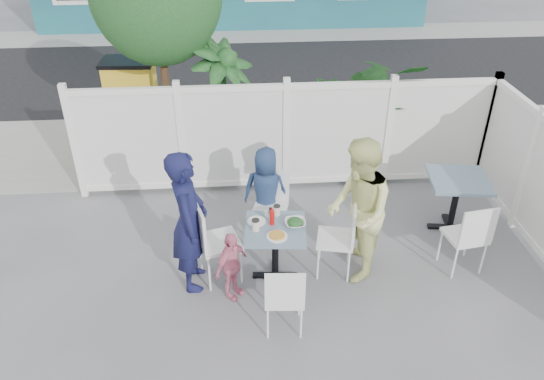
{
  "coord_description": "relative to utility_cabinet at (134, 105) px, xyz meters",
  "views": [
    {
      "loc": [
        -0.61,
        -4.26,
        4.09
      ],
      "look_at": [
        -0.22,
        0.82,
        0.94
      ],
      "focal_mm": 35.0,
      "sensor_mm": 36.0,
      "label": 1
    }
  ],
  "objects": [
    {
      "name": "chair_right",
      "position": [
        2.81,
        -3.53,
        -0.16
      ],
      "size": [
        0.49,
        0.5,
        0.93
      ],
      "rotation": [
        0.0,
        0.0,
        1.35
      ],
      "color": "white",
      "rests_on": "ground"
    },
    {
      "name": "chair_near",
      "position": [
        2.06,
        -4.42,
        -0.21
      ],
      "size": [
        0.41,
        0.4,
        0.85
      ],
      "rotation": [
        0.0,
        0.0,
        -0.07
      ],
      "color": "white",
      "rests_on": "ground"
    },
    {
      "name": "coffee_cup_b",
      "position": [
        2.08,
        -3.33,
        0.05
      ],
      "size": [
        0.07,
        0.07,
        0.11
      ],
      "primitive_type": "cylinder",
      "color": "beige",
      "rests_on": "main_table"
    },
    {
      "name": "potted_shrub_b",
      "position": [
        3.74,
        -1.0,
        0.24
      ],
      "size": [
        2.1,
        1.97,
        1.88
      ],
      "primitive_type": "imported",
      "rotation": [
        0.0,
        0.0,
        5.92
      ],
      "color": "#154121",
      "rests_on": "ground"
    },
    {
      "name": "salad_bowl",
      "position": [
        2.26,
        -3.55,
        0.03
      ],
      "size": [
        0.23,
        0.23,
        0.06
      ],
      "primitive_type": "imported",
      "color": "white",
      "rests_on": "main_table"
    },
    {
      "name": "main_table",
      "position": [
        2.04,
        -3.58,
        -0.16
      ],
      "size": [
        0.72,
        0.72,
        0.7
      ],
      "rotation": [
        0.0,
        0.0,
        -0.09
      ],
      "color": "#4A6182",
      "rests_on": "ground"
    },
    {
      "name": "toddler",
      "position": [
        1.54,
        -3.85,
        -0.29
      ],
      "size": [
        0.47,
        0.5,
        0.83
      ],
      "primitive_type": "imported",
      "rotation": [
        0.0,
        0.0,
        0.87
      ],
      "color": "pink",
      "rests_on": "ground"
    },
    {
      "name": "boy",
      "position": [
        2.0,
        -2.65,
        -0.11
      ],
      "size": [
        0.63,
        0.47,
        1.18
      ],
      "primitive_type": "imported",
      "rotation": [
        0.0,
        0.0,
        2.97
      ],
      "color": "navy",
      "rests_on": "ground"
    },
    {
      "name": "salt_shaker",
      "position": [
        1.95,
        -3.36,
        0.04
      ],
      "size": [
        0.03,
        0.03,
        0.07
      ],
      "primitive_type": "cylinder",
      "color": "white",
      "rests_on": "main_table"
    },
    {
      "name": "chair_left",
      "position": [
        1.33,
        -3.54,
        -0.12
      ],
      "size": [
        0.55,
        0.56,
        1.0
      ],
      "rotation": [
        0.0,
        0.0,
        -1.28
      ],
      "color": "white",
      "rests_on": "ground"
    },
    {
      "name": "far_sidewalk",
      "position": [
        2.25,
        6.6,
        -0.7
      ],
      "size": [
        24.0,
        1.6,
        0.01
      ],
      "primitive_type": "cube",
      "color": "gray",
      "rests_on": "ground"
    },
    {
      "name": "coffee_cup_a",
      "position": [
        1.82,
        -3.61,
        0.06
      ],
      "size": [
        0.08,
        0.08,
        0.12
      ],
      "primitive_type": "cylinder",
      "color": "beige",
      "rests_on": "main_table"
    },
    {
      "name": "street",
      "position": [
        2.25,
        3.5,
        -0.7
      ],
      "size": [
        24.0,
        5.0,
        0.01
      ],
      "primitive_type": "cube",
      "color": "black",
      "rests_on": "ground"
    },
    {
      "name": "chair_spare",
      "position": [
        4.23,
        -3.64,
        -0.16
      ],
      "size": [
        0.48,
        0.47,
        0.92
      ],
      "rotation": [
        0.0,
        0.0,
        0.16
      ],
      "color": "white",
      "rests_on": "ground"
    },
    {
      "name": "potted_shrub_a",
      "position": [
        1.46,
        -0.9,
        0.3
      ],
      "size": [
        1.54,
        1.54,
        2.01
      ],
      "primitive_type": "imported",
      "rotation": [
        0.0,
        0.0,
        1.05
      ],
      "color": "#154121",
      "rests_on": "ground"
    },
    {
      "name": "plate_side",
      "position": [
        1.84,
        -3.45,
        0.0
      ],
      "size": [
        0.21,
        0.21,
        0.01
      ],
      "primitive_type": "cylinder",
      "color": "white",
      "rests_on": "main_table"
    },
    {
      "name": "woman",
      "position": [
        2.95,
        -3.54,
        0.14
      ],
      "size": [
        0.66,
        0.84,
        1.69
      ],
      "primitive_type": "imported",
      "rotation": [
        0.0,
        0.0,
        -1.6
      ],
      "color": "#D8E245",
      "rests_on": "ground"
    },
    {
      "name": "spare_table",
      "position": [
        4.4,
        -2.8,
        -0.11
      ],
      "size": [
        0.81,
        0.81,
        0.76
      ],
      "rotation": [
        0.0,
        0.0,
        -0.14
      ],
      "color": "#4A6182",
      "rests_on": "ground"
    },
    {
      "name": "near_sidewalk",
      "position": [
        2.25,
        -0.2,
        -0.7
      ],
      "size": [
        24.0,
        2.6,
        0.01
      ],
      "primitive_type": "cube",
      "color": "gray",
      "rests_on": "ground"
    },
    {
      "name": "fence_back",
      "position": [
        2.35,
        -1.6,
        0.08
      ],
      "size": [
        5.86,
        0.08,
        1.6
      ],
      "color": "white",
      "rests_on": "ground"
    },
    {
      "name": "utility_cabinet",
      "position": [
        0.0,
        0.0,
        0.0
      ],
      "size": [
        0.79,
        0.58,
        1.41
      ],
      "primitive_type": "cube",
      "rotation": [
        0.0,
        0.0,
        -0.05
      ],
      "color": "gold",
      "rests_on": "ground"
    },
    {
      "name": "pepper_shaker",
      "position": [
        2.01,
        -3.29,
        0.03
      ],
      "size": [
        0.03,
        0.03,
        0.07
      ],
      "primitive_type": "cylinder",
      "color": "black",
      "rests_on": "main_table"
    },
    {
      "name": "chair_back",
      "position": [
        2.05,
        -2.75,
        -0.18
      ],
      "size": [
        0.5,
        0.49,
        0.9
      ],
      "rotation": [
        0.0,
        0.0,
        2.86
      ],
      "color": "white",
      "rests_on": "ground"
    },
    {
      "name": "man",
      "position": [
        1.11,
        -3.58,
        0.13
      ],
      "size": [
        0.42,
        0.62,
        1.66
      ],
      "primitive_type": "imported",
      "rotation": [
        0.0,
        0.0,
        1.6
      ],
      "color": "#13153C",
      "rests_on": "ground"
    },
    {
      "name": "ketchup_bottle",
      "position": [
        2.01,
        -3.51,
        0.08
      ],
      "size": [
        0.05,
        0.05,
        0.17
      ],
      "primitive_type": "cylinder",
      "color": "red",
      "rests_on": "main_table"
    },
    {
      "name": "ground",
      "position": [
        2.25,
        -4.0,
        -0.7
      ],
      "size": [
        80.0,
        80.0,
        0.0
      ],
      "primitive_type": "plane",
      "color": "slate"
    },
    {
      "name": "plate_main",
      "position": [
        2.04,
        -3.75,
        0.0
      ],
      "size": [
        0.23,
        0.23,
        0.01
      ],
      "primitive_type": "cylinder",
      "color": "white",
      "rests_on": "main_table"
    }
  ]
}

